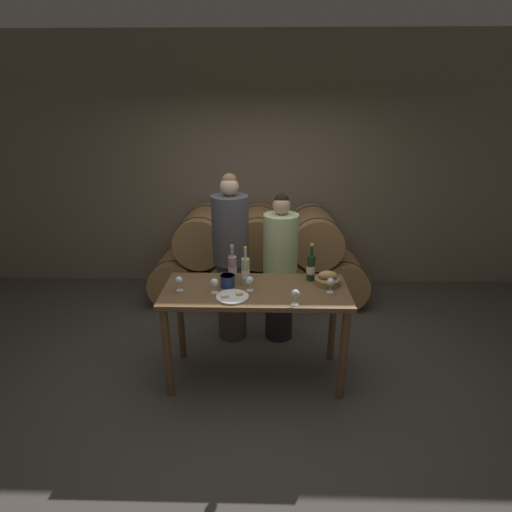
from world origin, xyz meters
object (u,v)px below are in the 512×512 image
object	(u,v)px
person_left	(231,259)
wine_bottle_red	(311,267)
cheese_plate	(232,297)
wine_bottle_rose	(232,268)
bread_basket	(327,279)
wine_bottle_white	(246,271)
wine_glass_left	(214,283)
blue_crock	(227,280)
tasting_table	(256,302)
wine_glass_right	(295,294)
wine_glass_far_right	(331,283)
person_right	(280,269)
wine_glass_far_left	(179,281)
wine_glass_center	(250,281)

from	to	relation	value
person_left	wine_bottle_red	distance (m)	0.90
cheese_plate	wine_bottle_rose	bearing A→B (deg)	93.88
person_left	wine_bottle_red	size ratio (longest dim) A/B	5.13
wine_bottle_red	bread_basket	distance (m)	0.18
wine_bottle_white	wine_glass_left	size ratio (longest dim) A/B	2.70
wine_bottle_white	wine_glass_left	distance (m)	0.31
blue_crock	wine_glass_left	world-z (taller)	wine_glass_left
wine_bottle_rose	tasting_table	bearing A→B (deg)	-40.67
wine_bottle_white	blue_crock	distance (m)	0.17
wine_glass_right	wine_glass_far_right	distance (m)	0.38
wine_bottle_white	wine_bottle_rose	bearing A→B (deg)	145.29
tasting_table	wine_bottle_white	distance (m)	0.28
wine_bottle_white	wine_bottle_rose	xyz separation A→B (m)	(-0.12, 0.08, -0.01)
wine_bottle_red	wine_glass_right	bearing A→B (deg)	-109.52
person_left	person_right	distance (m)	0.51
wine_glass_far_left	wine_glass_center	xyz separation A→B (m)	(0.60, 0.01, 0.00)
tasting_table	wine_glass_far_left	world-z (taller)	wine_glass_far_left
wine_glass_far_left	wine_glass_right	world-z (taller)	same
person_left	wine_glass_far_right	world-z (taller)	person_left
tasting_table	wine_bottle_red	bearing A→B (deg)	22.66
wine_glass_right	wine_glass_far_right	xyz separation A→B (m)	(0.31, 0.22, 0.00)
wine_glass_far_left	wine_glass_far_right	world-z (taller)	same
blue_crock	wine_glass_far_left	world-z (taller)	wine_glass_far_left
blue_crock	bread_basket	xyz separation A→B (m)	(0.87, 0.07, -0.01)
bread_basket	wine_glass_right	size ratio (longest dim) A/B	1.70
blue_crock	wine_glass_far_left	bearing A→B (deg)	-167.42
person_left	wine_glass_right	xyz separation A→B (m)	(0.58, -0.96, 0.09)
person_left	wine_glass_far_left	world-z (taller)	person_left
wine_bottle_red	wine_bottle_rose	bearing A→B (deg)	-178.17
tasting_table	person_right	xyz separation A→B (m)	(0.23, 0.69, 0.03)
wine_bottle_white	bread_basket	xyz separation A→B (m)	(0.71, 0.02, -0.08)
wine_bottle_rose	cheese_plate	distance (m)	0.36
wine_glass_center	wine_glass_far_right	world-z (taller)	same
wine_bottle_white	wine_glass_right	distance (m)	0.55
cheese_plate	wine_glass_far_left	bearing A→B (deg)	165.01
person_right	wine_glass_far_left	bearing A→B (deg)	-140.15
blue_crock	wine_glass_far_left	xyz separation A→B (m)	(-0.40, -0.09, 0.03)
tasting_table	wine_glass_far_right	distance (m)	0.67
blue_crock	cheese_plate	distance (m)	0.22
wine_bottle_white	bread_basket	distance (m)	0.72
wine_bottle_rose	wine_glass_far_left	size ratio (longest dim) A/B	2.60
person_left	wine_bottle_red	bearing A→B (deg)	-32.80
wine_glass_far_left	cheese_plate	bearing A→B (deg)	-14.99
wine_glass_right	wine_glass_left	bearing A→B (deg)	163.38
wine_glass_right	wine_bottle_rose	bearing A→B (deg)	139.10
person_right	wine_bottle_red	xyz separation A→B (m)	(0.25, -0.49, 0.22)
wine_bottle_red	wine_glass_far_right	distance (m)	0.29
wine_bottle_white	wine_glass_left	xyz separation A→B (m)	(-0.25, -0.18, -0.03)
wine_bottle_red	bread_basket	world-z (taller)	wine_bottle_red
person_left	wine_glass_left	bearing A→B (deg)	-95.67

